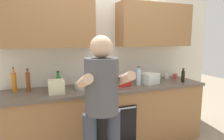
{
  "coord_description": "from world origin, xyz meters",
  "views": [
    {
      "loc": [
        -0.96,
        -2.54,
        1.56
      ],
      "look_at": [
        -0.02,
        -0.1,
        1.15
      ],
      "focal_mm": 31.64,
      "sensor_mm": 36.0,
      "label": 1
    }
  ],
  "objects_px": {
    "bottle_water": "(138,77)",
    "mixing_bowl": "(83,85)",
    "bottle_soda": "(58,82)",
    "cup_coffee": "(167,76)",
    "bottle_juice": "(14,82)",
    "bottle_soy": "(183,76)",
    "bottle_vinegar": "(28,82)",
    "grocery_bag_produce": "(150,78)",
    "cup_stoneware": "(159,78)",
    "bottle_oil": "(112,76)",
    "grocery_bag_rice": "(56,87)",
    "bottle_syrup": "(104,83)",
    "person_standing": "(102,101)",
    "cup_ceramic": "(175,76)",
    "grocery_bag_crisps": "(122,81)"
  },
  "relations": [
    {
      "from": "cup_stoneware",
      "to": "bottle_oil",
      "type": "bearing_deg",
      "value": 168.86
    },
    {
      "from": "bottle_soda",
      "to": "bottle_syrup",
      "type": "bearing_deg",
      "value": -27.27
    },
    {
      "from": "bottle_soy",
      "to": "cup_stoneware",
      "type": "height_order",
      "value": "bottle_soy"
    },
    {
      "from": "bottle_syrup",
      "to": "cup_coffee",
      "type": "bearing_deg",
      "value": 13.97
    },
    {
      "from": "bottle_soy",
      "to": "cup_ceramic",
      "type": "xyz_separation_m",
      "value": [
        0.03,
        0.22,
        -0.05
      ]
    },
    {
      "from": "bottle_soy",
      "to": "cup_coffee",
      "type": "relative_size",
      "value": 2.52
    },
    {
      "from": "grocery_bag_produce",
      "to": "cup_stoneware",
      "type": "bearing_deg",
      "value": 18.73
    },
    {
      "from": "bottle_syrup",
      "to": "grocery_bag_crisps",
      "type": "height_order",
      "value": "bottle_syrup"
    },
    {
      "from": "bottle_juice",
      "to": "grocery_bag_rice",
      "type": "distance_m",
      "value": 0.56
    },
    {
      "from": "cup_stoneware",
      "to": "mixing_bowl",
      "type": "bearing_deg",
      "value": 179.97
    },
    {
      "from": "cup_coffee",
      "to": "bottle_juice",
      "type": "bearing_deg",
      "value": -179.94
    },
    {
      "from": "cup_stoneware",
      "to": "mixing_bowl",
      "type": "height_order",
      "value": "cup_stoneware"
    },
    {
      "from": "bottle_soy",
      "to": "mixing_bowl",
      "type": "relative_size",
      "value": 0.89
    },
    {
      "from": "bottle_vinegar",
      "to": "cup_coffee",
      "type": "relative_size",
      "value": 3.5
    },
    {
      "from": "cup_stoneware",
      "to": "mixing_bowl",
      "type": "distance_m",
      "value": 1.2
    },
    {
      "from": "person_standing",
      "to": "bottle_vinegar",
      "type": "xyz_separation_m",
      "value": [
        -0.7,
        0.82,
        0.09
      ]
    },
    {
      "from": "grocery_bag_produce",
      "to": "bottle_vinegar",
      "type": "bearing_deg",
      "value": 175.0
    },
    {
      "from": "bottle_vinegar",
      "to": "mixing_bowl",
      "type": "xyz_separation_m",
      "value": [
        0.69,
        -0.08,
        -0.09
      ]
    },
    {
      "from": "grocery_bag_produce",
      "to": "bottle_water",
      "type": "bearing_deg",
      "value": -173.34
    },
    {
      "from": "bottle_oil",
      "to": "bottle_soda",
      "type": "bearing_deg",
      "value": -179.52
    },
    {
      "from": "cup_coffee",
      "to": "bottle_soda",
      "type": "bearing_deg",
      "value": -179.37
    },
    {
      "from": "bottle_vinegar",
      "to": "grocery_bag_produce",
      "type": "relative_size",
      "value": 1.27
    },
    {
      "from": "bottle_soda",
      "to": "bottle_vinegar",
      "type": "relative_size",
      "value": 0.8
    },
    {
      "from": "bottle_syrup",
      "to": "mixing_bowl",
      "type": "relative_size",
      "value": 0.93
    },
    {
      "from": "bottle_water",
      "to": "mixing_bowl",
      "type": "bearing_deg",
      "value": 173.11
    },
    {
      "from": "person_standing",
      "to": "cup_coffee",
      "type": "relative_size",
      "value": 18.84
    },
    {
      "from": "bottle_juice",
      "to": "grocery_bag_produce",
      "type": "height_order",
      "value": "bottle_juice"
    },
    {
      "from": "bottle_soy",
      "to": "bottle_vinegar",
      "type": "height_order",
      "value": "bottle_vinegar"
    },
    {
      "from": "bottle_soy",
      "to": "bottle_water",
      "type": "height_order",
      "value": "bottle_water"
    },
    {
      "from": "mixing_bowl",
      "to": "grocery_bag_rice",
      "type": "relative_size",
      "value": 1.23
    },
    {
      "from": "grocery_bag_rice",
      "to": "bottle_soda",
      "type": "bearing_deg",
      "value": 78.36
    },
    {
      "from": "mixing_bowl",
      "to": "grocery_bag_produce",
      "type": "height_order",
      "value": "grocery_bag_produce"
    },
    {
      "from": "bottle_soda",
      "to": "grocery_bag_rice",
      "type": "distance_m",
      "value": 0.26
    },
    {
      "from": "bottle_water",
      "to": "grocery_bag_rice",
      "type": "distance_m",
      "value": 1.15
    },
    {
      "from": "bottle_water",
      "to": "cup_stoneware",
      "type": "xyz_separation_m",
      "value": [
        0.41,
        0.09,
        -0.06
      ]
    },
    {
      "from": "bottle_soy",
      "to": "bottle_vinegar",
      "type": "distance_m",
      "value": 2.24
    },
    {
      "from": "bottle_soda",
      "to": "grocery_bag_produce",
      "type": "xyz_separation_m",
      "value": [
        1.31,
        -0.21,
        -0.01
      ]
    },
    {
      "from": "bottle_soda",
      "to": "cup_coffee",
      "type": "bearing_deg",
      "value": 0.63
    },
    {
      "from": "bottle_vinegar",
      "to": "person_standing",
      "type": "bearing_deg",
      "value": -49.23
    },
    {
      "from": "bottle_soda",
      "to": "grocery_bag_rice",
      "type": "xyz_separation_m",
      "value": [
        -0.05,
        -0.25,
        -0.01
      ]
    },
    {
      "from": "bottle_oil",
      "to": "grocery_bag_produce",
      "type": "distance_m",
      "value": 0.56
    },
    {
      "from": "bottle_syrup",
      "to": "cup_coffee",
      "type": "height_order",
      "value": "bottle_syrup"
    },
    {
      "from": "bottle_soda",
      "to": "grocery_bag_produce",
      "type": "relative_size",
      "value": 1.01
    },
    {
      "from": "bottle_syrup",
      "to": "bottle_juice",
      "type": "distance_m",
      "value": 1.14
    },
    {
      "from": "bottle_juice",
      "to": "cup_coffee",
      "type": "distance_m",
      "value": 2.33
    },
    {
      "from": "bottle_vinegar",
      "to": "cup_stoneware",
      "type": "height_order",
      "value": "bottle_vinegar"
    },
    {
      "from": "bottle_syrup",
      "to": "bottle_water",
      "type": "bearing_deg",
      "value": 5.85
    },
    {
      "from": "bottle_oil",
      "to": "grocery_bag_produce",
      "type": "xyz_separation_m",
      "value": [
        0.52,
        -0.21,
        -0.03
      ]
    },
    {
      "from": "cup_stoneware",
      "to": "grocery_bag_rice",
      "type": "relative_size",
      "value": 0.54
    },
    {
      "from": "bottle_vinegar",
      "to": "bottle_juice",
      "type": "relative_size",
      "value": 0.94
    }
  ]
}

